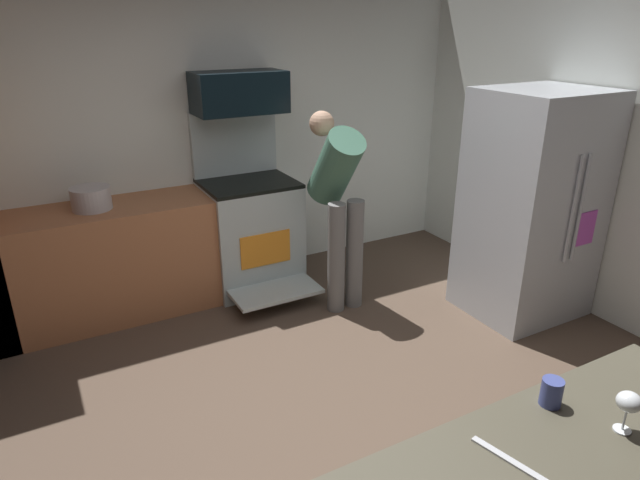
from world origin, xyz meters
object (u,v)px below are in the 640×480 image
object	(u,v)px
mug_coffee	(552,392)
stock_pot	(91,198)
oven_range	(250,230)
person_cook	(338,197)
microwave	(239,92)
refrigerator	(531,206)
wine_glass_mid	(629,403)

from	to	relation	value
mug_coffee	stock_pot	xyz separation A→B (m)	(-1.17, 3.18, 0.03)
oven_range	person_cook	size ratio (longest dim) A/B	0.97
microwave	stock_pot	bearing A→B (deg)	-176.30
refrigerator	person_cook	world-z (taller)	refrigerator
person_cook	mug_coffee	distance (m)	2.58
oven_range	wine_glass_mid	world-z (taller)	oven_range
mug_coffee	stock_pot	bearing A→B (deg)	110.20
microwave	wine_glass_mid	bearing A→B (deg)	-89.33
oven_range	person_cook	distance (m)	0.92
microwave	person_cook	xyz separation A→B (m)	(0.50, -0.75, -0.75)
refrigerator	wine_glass_mid	size ratio (longest dim) A/B	11.23
microwave	mug_coffee	size ratio (longest dim) A/B	6.95
mug_coffee	refrigerator	bearing A→B (deg)	43.11
refrigerator	mug_coffee	distance (m)	2.49
person_cook	mug_coffee	size ratio (longest dim) A/B	14.57
microwave	person_cook	size ratio (longest dim) A/B	0.48
mug_coffee	person_cook	bearing A→B (deg)	77.33
person_cook	refrigerator	bearing A→B (deg)	-33.02
oven_range	mug_coffee	world-z (taller)	oven_range
microwave	wine_glass_mid	world-z (taller)	microwave
refrigerator	mug_coffee	size ratio (longest dim) A/B	16.54
oven_range	microwave	bearing A→B (deg)	90.00
oven_range	mug_coffee	bearing A→B (deg)	-91.18
refrigerator	stock_pot	xyz separation A→B (m)	(-2.99, 1.48, 0.10)
person_cook	stock_pot	size ratio (longest dim) A/B	5.41
oven_range	mug_coffee	distance (m)	3.20
mug_coffee	stock_pot	world-z (taller)	stock_pot
microwave	person_cook	distance (m)	1.17
microwave	wine_glass_mid	distance (m)	3.54
oven_range	stock_pot	size ratio (longest dim) A/B	5.24
person_cook	stock_pot	world-z (taller)	person_cook
refrigerator	mug_coffee	world-z (taller)	refrigerator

